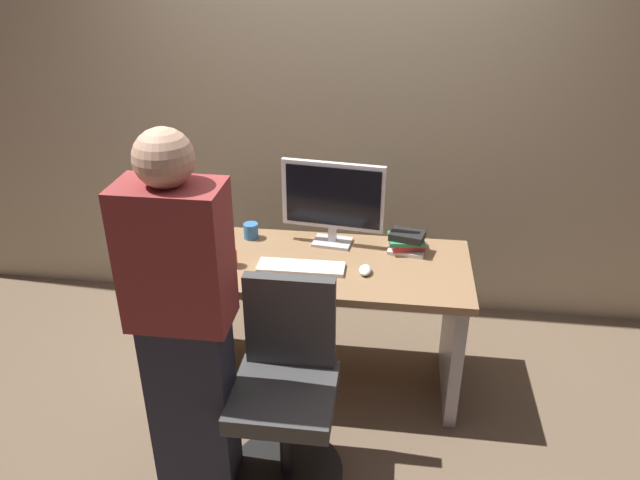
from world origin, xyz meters
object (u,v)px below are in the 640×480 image
(office_chair, at_px, (286,393))
(mouse, at_px, (365,270))
(book_stack, at_px, (407,242))
(monitor, at_px, (333,199))
(cup_by_monitor, at_px, (251,231))
(keyboard, at_px, (301,267))
(person_at_desk, at_px, (184,322))
(desk, at_px, (321,300))
(cup_near_keyboard, at_px, (231,258))

(office_chair, relative_size, mouse, 9.40)
(office_chair, distance_m, book_stack, 1.02)
(book_stack, bearing_deg, monitor, 175.40)
(monitor, height_order, cup_by_monitor, monitor)
(keyboard, bearing_deg, office_chair, -88.66)
(person_at_desk, distance_m, monitor, 1.08)
(desk, bearing_deg, office_chair, -96.41)
(office_chair, xyz_separation_m, monitor, (0.10, 0.85, 0.57))
(book_stack, bearing_deg, desk, -157.29)
(mouse, relative_size, book_stack, 0.48)
(office_chair, xyz_separation_m, cup_by_monitor, (-0.34, 0.86, 0.35))
(keyboard, height_order, book_stack, book_stack)
(desk, distance_m, person_at_desk, 0.93)
(person_at_desk, distance_m, cup_near_keyboard, 0.65)
(cup_near_keyboard, bearing_deg, monitor, 32.79)
(person_at_desk, distance_m, book_stack, 1.27)
(desk, distance_m, office_chair, 0.65)
(book_stack, bearing_deg, cup_near_keyboard, -162.45)
(desk, bearing_deg, monitor, 81.24)
(office_chair, relative_size, keyboard, 2.19)
(desk, xyz_separation_m, monitor, (0.03, 0.21, 0.48))
(office_chair, relative_size, person_at_desk, 0.57)
(person_at_desk, height_order, book_stack, person_at_desk)
(monitor, bearing_deg, desk, -98.76)
(monitor, height_order, keyboard, monitor)
(office_chair, relative_size, cup_by_monitor, 11.15)
(monitor, height_order, book_stack, monitor)
(person_at_desk, distance_m, keyboard, 0.76)
(office_chair, height_order, monitor, monitor)
(office_chair, relative_size, cup_near_keyboard, 10.43)
(monitor, bearing_deg, keyboard, -112.78)
(office_chair, distance_m, person_at_desk, 0.57)
(keyboard, xyz_separation_m, cup_near_keyboard, (-0.35, -0.01, 0.04))
(mouse, bearing_deg, book_stack, 52.72)
(mouse, height_order, book_stack, book_stack)
(person_at_desk, bearing_deg, office_chair, 15.11)
(monitor, height_order, mouse, monitor)
(office_chair, bearing_deg, desk, 83.59)
(desk, height_order, keyboard, keyboard)
(keyboard, xyz_separation_m, mouse, (0.32, 0.00, 0.01))
(mouse, bearing_deg, monitor, 123.82)
(mouse, distance_m, cup_near_keyboard, 0.67)
(keyboard, bearing_deg, desk, 42.03)
(monitor, bearing_deg, book_stack, -4.60)
(keyboard, height_order, cup_near_keyboard, cup_near_keyboard)
(keyboard, bearing_deg, mouse, -0.28)
(keyboard, distance_m, book_stack, 0.58)
(person_at_desk, bearing_deg, keyboard, 60.80)
(office_chair, xyz_separation_m, cup_near_keyboard, (-0.37, 0.54, 0.36))
(desk, relative_size, mouse, 14.98)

